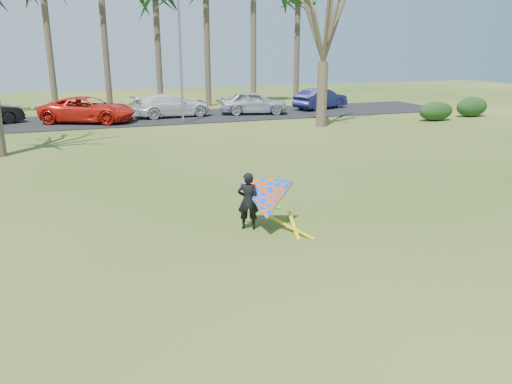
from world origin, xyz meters
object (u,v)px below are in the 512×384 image
object	(u,v)px
car_2	(88,110)
car_3	(172,105)
bare_tree_right	(325,16)
kite_flyer	(265,201)
car_5	(321,99)
streetlight	(183,53)
car_4	(254,102)

from	to	relation	value
car_2	car_3	xyz separation A→B (m)	(5.65, 0.94, -0.03)
bare_tree_right	kite_flyer	distance (m)	19.63
car_3	car_5	size ratio (longest dim) A/B	1.14
streetlight	car_4	xyz separation A→B (m)	(5.62, 2.56, -3.57)
streetlight	car_3	xyz separation A→B (m)	(-0.30, 3.15, -3.61)
car_4	kite_flyer	world-z (taller)	kite_flyer
car_5	bare_tree_right	bearing A→B (deg)	130.39
streetlight	car_4	world-z (taller)	streetlight
car_5	kite_flyer	xyz separation A→B (m)	(-13.55, -23.72, -0.01)
car_3	car_4	xyz separation A→B (m)	(5.91, -0.59, 0.04)
car_2	kite_flyer	bearing A→B (deg)	-146.11
bare_tree_right	car_2	distance (m)	16.15
kite_flyer	bare_tree_right	bearing A→B (deg)	58.69
car_5	kite_flyer	bearing A→B (deg)	126.93
bare_tree_right	car_5	world-z (taller)	bare_tree_right
streetlight	car_5	bearing A→B (deg)	17.56
streetlight	car_2	world-z (taller)	streetlight
bare_tree_right	car_3	distance (m)	12.24
bare_tree_right	car_2	xyz separation A→B (m)	(-13.78, 6.20, -5.68)
bare_tree_right	car_5	xyz separation A→B (m)	(3.79, 7.68, -5.71)
car_3	bare_tree_right	bearing A→B (deg)	-137.42
car_2	kite_flyer	xyz separation A→B (m)	(4.03, -22.25, -0.05)
car_4	streetlight	bearing A→B (deg)	128.87
bare_tree_right	kite_flyer	xyz separation A→B (m)	(-9.76, -16.04, -5.72)
car_3	car_4	distance (m)	5.94
car_2	car_4	distance (m)	11.57
bare_tree_right	car_4	bearing A→B (deg)	108.73
car_3	car_5	world-z (taller)	car_3
car_4	car_5	xyz separation A→B (m)	(6.01, 1.12, -0.04)
kite_flyer	car_5	bearing A→B (deg)	60.27
streetlight	car_5	size ratio (longest dim) A/B	1.66
car_3	car_2	bearing A→B (deg)	93.38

